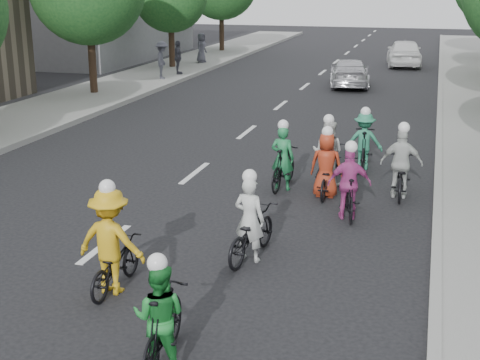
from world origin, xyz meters
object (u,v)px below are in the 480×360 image
at_px(cyclist_4, 326,172).
at_px(cyclist_3, 349,190).
at_px(follow_car_lead, 350,73).
at_px(cyclist_5, 283,164).
at_px(cyclist_8, 401,171).
at_px(cyclist_1, 162,322).
at_px(follow_car_trail, 404,53).
at_px(cyclist_6, 328,159).
at_px(cyclist_2, 112,250).
at_px(spectator_1, 178,58).
at_px(cyclist_7, 364,145).
at_px(spectator_0, 162,60).
at_px(cyclist_0, 251,229).
at_px(spectator_2, 201,48).

bearing_deg(cyclist_4, cyclist_3, 116.97).
bearing_deg(follow_car_lead, cyclist_5, 83.90).
bearing_deg(cyclist_8, cyclist_1, 70.75).
height_order(cyclist_4, follow_car_trail, cyclist_4).
distance_m(cyclist_3, cyclist_6, 2.43).
xyz_separation_m(cyclist_5, follow_car_lead, (-0.50, 16.25, 0.03)).
relative_size(cyclist_8, follow_car_trail, 0.39).
xyz_separation_m(cyclist_2, spectator_1, (-7.83, 22.98, 0.27)).
height_order(cyclist_7, spectator_0, spectator_0).
xyz_separation_m(cyclist_0, cyclist_8, (2.37, 4.39, 0.05)).
relative_size(spectator_0, spectator_2, 1.07).
bearing_deg(spectator_1, cyclist_1, 176.21).
relative_size(cyclist_5, follow_car_trail, 0.38).
xyz_separation_m(cyclist_4, cyclist_7, (0.58, 2.60, 0.07)).
bearing_deg(follow_car_trail, cyclist_4, 83.07).
distance_m(cyclist_1, cyclist_5, 7.91).
bearing_deg(spectator_2, cyclist_4, -145.55).
height_order(cyclist_1, follow_car_trail, cyclist_1).
xyz_separation_m(cyclist_2, follow_car_trail, (2.95, 30.65, 0.06)).
height_order(cyclist_0, spectator_0, spectator_0).
relative_size(follow_car_lead, spectator_2, 2.58).
distance_m(cyclist_3, cyclist_7, 3.93).
bearing_deg(follow_car_lead, spectator_0, -0.63).
bearing_deg(cyclist_1, cyclist_0, -99.10).
height_order(cyclist_3, follow_car_trail, cyclist_3).
xyz_separation_m(cyclist_1, spectator_1, (-9.42, 24.77, 0.37)).
bearing_deg(cyclist_2, cyclist_6, -107.94).
distance_m(spectator_0, spectator_2, 6.71).
distance_m(cyclist_0, cyclist_5, 4.26).
height_order(cyclist_0, spectator_1, spectator_1).
xyz_separation_m(cyclist_1, spectator_2, (-9.91, 29.72, 0.38)).
bearing_deg(spectator_2, spectator_0, -168.52).
distance_m(cyclist_2, cyclist_5, 6.28).
bearing_deg(cyclist_3, spectator_1, -70.94).
height_order(follow_car_lead, spectator_2, spectator_2).
bearing_deg(spectator_2, cyclist_8, -141.71).
bearing_deg(cyclist_3, spectator_0, -68.08).
height_order(cyclist_7, follow_car_trail, cyclist_7).
height_order(cyclist_4, spectator_1, spectator_1).
relative_size(follow_car_lead, spectator_1, 2.59).
relative_size(cyclist_0, cyclist_3, 1.11).
height_order(cyclist_3, cyclist_7, cyclist_3).
xyz_separation_m(cyclist_7, follow_car_trail, (-0.12, 22.22, 0.13)).
bearing_deg(follow_car_lead, cyclist_4, 87.60).
height_order(cyclist_3, spectator_2, spectator_2).
height_order(cyclist_7, follow_car_lead, cyclist_7).
relative_size(cyclist_1, cyclist_5, 1.05).
bearing_deg(cyclist_4, cyclist_6, -83.39).
relative_size(cyclist_3, cyclist_7, 0.94).
bearing_deg(cyclist_2, cyclist_7, -108.72).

